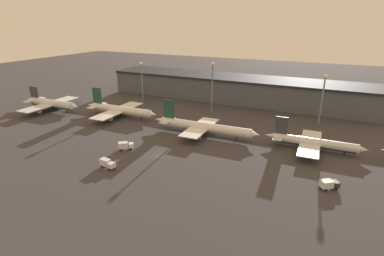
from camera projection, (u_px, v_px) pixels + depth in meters
name	position (u px, v px, depth m)	size (l,w,h in m)	color
ground	(158.00, 156.00, 111.50)	(600.00, 600.00, 0.00)	#383538
terminal_building	(235.00, 89.00, 185.93)	(161.97, 27.90, 14.86)	#4C515B
airplane_0	(51.00, 104.00, 166.88)	(39.03, 35.63, 12.27)	silver
airplane_1	(120.00, 110.00, 155.33)	(43.27, 34.68, 14.14)	white
airplane_2	(203.00, 127.00, 131.08)	(49.34, 27.50, 14.04)	white
airplane_3	(313.00, 143.00, 115.44)	(37.52, 29.14, 11.90)	silver
service_vehicle_0	(107.00, 163.00, 101.98)	(6.14, 3.00, 3.01)	white
service_vehicle_1	(329.00, 184.00, 89.14)	(5.92, 5.28, 2.89)	#282D38
service_vehicle_2	(125.00, 145.00, 116.23)	(6.02, 5.44, 3.10)	white
lamp_post_0	(142.00, 77.00, 178.19)	(1.80, 1.80, 24.44)	slate
lamp_post_1	(212.00, 81.00, 159.31)	(1.80, 1.80, 26.92)	slate
lamp_post_2	(323.00, 94.00, 137.44)	(1.80, 1.80, 24.54)	slate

